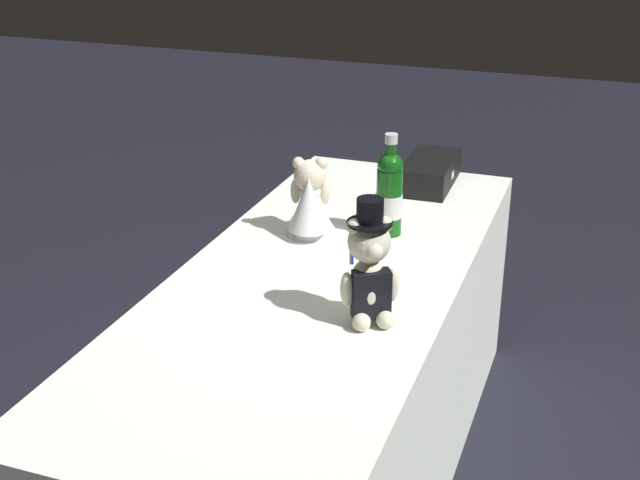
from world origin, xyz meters
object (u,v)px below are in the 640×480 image
at_px(signing_pen, 352,253).
at_px(gift_case_black, 430,172).
at_px(teddy_bear_groom, 369,270).
at_px(teddy_bear_bride, 310,202).
at_px(champagne_bottle, 389,192).

height_order(signing_pen, gift_case_black, gift_case_black).
bearing_deg(teddy_bear_groom, teddy_bear_bride, 35.30).
bearing_deg(teddy_bear_groom, signing_pen, 23.74).
xyz_separation_m(teddy_bear_bride, signing_pen, (-0.10, -0.17, -0.10)).
distance_m(teddy_bear_groom, teddy_bear_bride, 0.57).
relative_size(teddy_bear_groom, signing_pen, 2.47).
bearing_deg(teddy_bear_bride, champagne_bottle, -69.39).
distance_m(teddy_bear_bride, gift_case_black, 0.61).
distance_m(champagne_bottle, signing_pen, 0.23).
bearing_deg(teddy_bear_groom, gift_case_black, 4.91).
distance_m(teddy_bear_bride, champagne_bottle, 0.24).
xyz_separation_m(teddy_bear_groom, teddy_bear_bride, (0.46, 0.33, -0.03)).
relative_size(signing_pen, gift_case_black, 0.38).
bearing_deg(champagne_bottle, teddy_bear_bride, 110.61).
bearing_deg(gift_case_black, teddy_bear_bride, 156.70).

